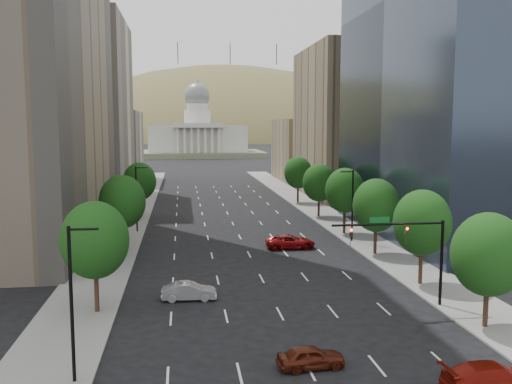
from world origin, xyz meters
name	(u,v)px	position (x,y,z in m)	size (l,w,h in m)	color
sidewalk_left	(118,240)	(-15.50, 60.00, 0.07)	(6.00, 200.00, 0.15)	slate
sidewalk_right	(355,233)	(15.50, 60.00, 0.07)	(6.00, 200.00, 0.15)	slate
midrise_cream_left	(91,110)	(-25.00, 103.00, 17.50)	(14.00, 30.00, 35.00)	beige
filler_left	(112,147)	(-25.00, 136.00, 9.00)	(14.00, 26.00, 18.00)	beige
tower_glass_right	(445,2)	(26.00, 58.00, 30.00)	(16.00, 38.00, 60.00)	black
parking_tan_right	(341,123)	(25.00, 100.00, 15.00)	(14.00, 30.00, 30.00)	#8C7759
filler_right	(305,150)	(25.00, 133.00, 8.00)	(14.00, 26.00, 16.00)	#8C7759
tree_right_0	(488,255)	(14.00, 25.00, 5.39)	(5.20, 5.20, 8.39)	#382316
tree_right_1	(422,223)	(14.00, 36.00, 5.75)	(5.20, 5.20, 8.75)	#382316
tree_right_2	(376,205)	(14.00, 48.00, 5.60)	(5.20, 5.20, 8.61)	#382316
tree_right_3	(345,190)	(14.00, 60.00, 5.89)	(5.20, 5.20, 8.89)	#382316
tree_right_4	(319,183)	(14.00, 74.00, 5.46)	(5.20, 5.20, 8.46)	#382316
tree_right_5	(298,173)	(14.00, 90.00, 5.75)	(5.20, 5.20, 8.75)	#382316
tree_left_0	(95,240)	(-14.00, 32.00, 5.75)	(5.20, 5.20, 8.75)	#382316
tree_left_1	(122,202)	(-14.00, 52.00, 5.96)	(5.20, 5.20, 8.97)	#382316
tree_left_2	(140,181)	(-14.00, 78.00, 5.68)	(5.20, 5.20, 8.68)	#382316
streetlight_rn	(352,204)	(13.44, 55.00, 4.84)	(1.70, 0.20, 9.00)	black
streetlight_ls	(72,300)	(-13.44, 20.00, 4.84)	(1.70, 0.20, 9.00)	black
streetlight_ln	(137,197)	(-13.44, 65.00, 4.84)	(1.70, 0.20, 9.00)	black
traffic_signal	(412,244)	(10.53, 30.00, 5.17)	(9.12, 0.40, 7.38)	black
capitol	(198,138)	(0.00, 249.71, 8.58)	(60.00, 40.00, 35.20)	#596647
foothills	(221,173)	(34.67, 599.39, -37.78)	(720.00, 413.00, 263.00)	olive
car_red_near	(495,379)	(9.26, 15.78, 0.84)	(2.36, 5.81, 1.69)	maroon
car_maroon	(311,357)	(0.14, 20.21, 0.69)	(1.64, 4.07, 1.39)	#4C190C
car_silver	(189,291)	(-6.90, 34.35, 0.75)	(1.59, 4.55, 1.50)	#97969B
car_red_far	(290,242)	(5.21, 52.44, 0.81)	(2.68, 5.81, 1.61)	maroon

